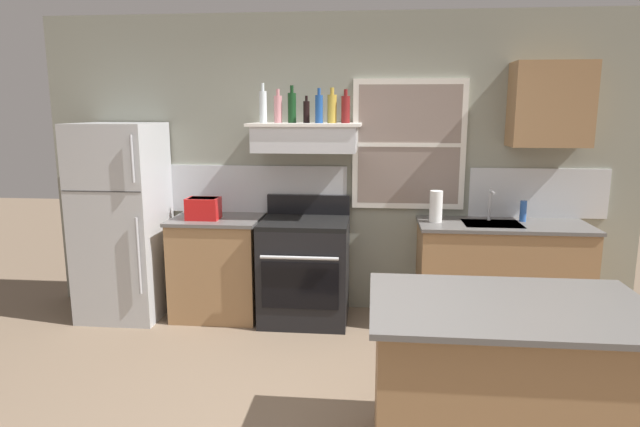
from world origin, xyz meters
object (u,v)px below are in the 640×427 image
(bottle_champagne_gold_foil, at_px, (332,108))
(kitchen_island, at_px, (505,387))
(bottle_blue_liqueur, at_px, (319,108))
(paper_towel_roll, at_px, (436,206))
(bottle_balsamic_dark, at_px, (306,111))
(toaster, at_px, (203,208))
(dish_soap_bottle, at_px, (523,211))
(stove_range, at_px, (305,269))
(bottle_dark_green_wine, at_px, (292,107))
(bottle_red_label_wine, at_px, (346,109))
(refrigerator, at_px, (122,221))
(bottle_clear_tall, at_px, (263,106))
(bottle_rose_pink, at_px, (278,109))

(bottle_champagne_gold_foil, distance_m, kitchen_island, 2.69)
(bottle_blue_liqueur, height_order, paper_towel_roll, bottle_blue_liqueur)
(bottle_balsamic_dark, distance_m, bottle_blue_liqueur, 0.15)
(toaster, distance_m, dish_soap_bottle, 2.78)
(stove_range, xyz_separation_m, paper_towel_roll, (1.13, 0.04, 0.58))
(paper_towel_roll, bearing_deg, bottle_dark_green_wine, 176.56)
(bottle_red_label_wine, bearing_deg, toaster, -174.56)
(toaster, distance_m, bottle_champagne_gold_foil, 1.42)
(stove_range, bearing_deg, refrigerator, -179.20)
(refrigerator, distance_m, dish_soap_bottle, 3.54)
(stove_range, distance_m, bottle_blue_liqueur, 1.41)
(bottle_champagne_gold_foil, bearing_deg, bottle_dark_green_wine, 175.45)
(bottle_balsamic_dark, relative_size, bottle_red_label_wine, 0.82)
(bottle_blue_liqueur, distance_m, dish_soap_bottle, 1.96)
(paper_towel_roll, distance_m, dish_soap_bottle, 0.76)
(bottle_clear_tall, relative_size, bottle_balsamic_dark, 1.45)
(paper_towel_roll, bearing_deg, bottle_champagne_gold_foil, 176.99)
(refrigerator, bearing_deg, toaster, -1.29)
(toaster, height_order, bottle_dark_green_wine, bottle_dark_green_wine)
(bottle_clear_tall, distance_m, bottle_champagne_gold_foil, 0.59)
(toaster, distance_m, bottle_dark_green_wine, 1.17)
(bottle_blue_liqueur, bearing_deg, bottle_red_label_wine, 7.91)
(refrigerator, distance_m, bottle_clear_tall, 1.64)
(stove_range, xyz_separation_m, bottle_red_label_wine, (0.35, 0.08, 1.40))
(refrigerator, xyz_separation_m, kitchen_island, (2.93, -1.93, -0.41))
(bottle_champagne_gold_foil, distance_m, dish_soap_bottle, 1.87)
(bottle_red_label_wine, relative_size, kitchen_island, 0.20)
(bottle_red_label_wine, height_order, paper_towel_roll, bottle_red_label_wine)
(bottle_red_label_wine, bearing_deg, bottle_clear_tall, -178.40)
(bottle_clear_tall, relative_size, kitchen_island, 0.24)
(dish_soap_bottle, bearing_deg, refrigerator, -177.40)
(bottle_clear_tall, height_order, bottle_rose_pink, bottle_clear_tall)
(bottle_dark_green_wine, height_order, paper_towel_roll, bottle_dark_green_wine)
(bottle_balsamic_dark, distance_m, bottle_red_label_wine, 0.35)
(bottle_dark_green_wine, relative_size, bottle_red_label_wine, 1.13)
(bottle_balsamic_dark, relative_size, bottle_blue_liqueur, 0.79)
(bottle_champagne_gold_foil, bearing_deg, bottle_red_label_wine, -3.33)
(kitchen_island, bearing_deg, dish_soap_bottle, 74.07)
(bottle_champagne_gold_foil, distance_m, bottle_red_label_wine, 0.12)
(bottle_dark_green_wine, bearing_deg, bottle_blue_liqueur, -15.20)
(bottle_blue_liqueur, height_order, bottle_champagne_gold_foil, bottle_champagne_gold_foil)
(bottle_balsamic_dark, xyz_separation_m, kitchen_island, (1.28, -2.09, -1.39))
(bottle_rose_pink, height_order, kitchen_island, bottle_rose_pink)
(refrigerator, distance_m, bottle_champagne_gold_foil, 2.13)
(stove_range, bearing_deg, bottle_rose_pink, 154.88)
(stove_range, xyz_separation_m, bottle_balsamic_dark, (0.00, 0.14, 1.38))
(bottle_balsamic_dark, xyz_separation_m, bottle_blue_liqueur, (0.12, -0.09, 0.03))
(refrigerator, height_order, kitchen_island, refrigerator)
(bottle_blue_liqueur, height_order, bottle_red_label_wine, bottle_blue_liqueur)
(bottle_clear_tall, relative_size, bottle_blue_liqueur, 1.15)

